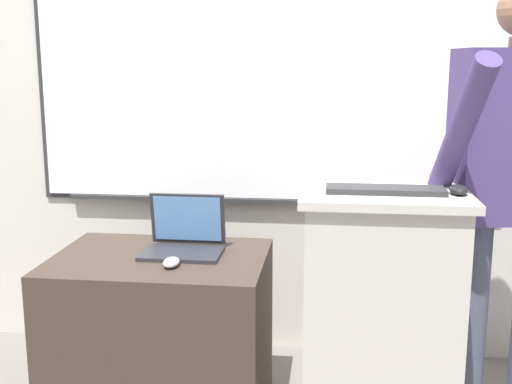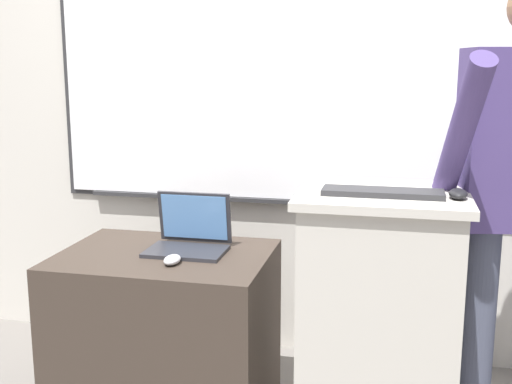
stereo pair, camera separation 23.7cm
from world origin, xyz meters
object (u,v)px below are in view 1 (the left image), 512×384
Objects in this scene: laptop at (185,236)px; wireless_keyboard at (385,190)px; computer_mouse_by_keyboard at (458,190)px; lectern_podium at (379,320)px; person_presenter at (511,182)px; computer_mouse_by_laptop at (171,262)px; side_desk at (162,337)px.

wireless_keyboard reaches higher than laptop.
computer_mouse_by_keyboard reaches higher than laptop.
wireless_keyboard reaches higher than lectern_podium.
person_presenter is at bearing 20.95° from lectern_podium.
person_presenter reaches higher than computer_mouse_by_laptop.
lectern_podium is 3.17× the size of laptop.
lectern_podium is 0.72m from person_presenter.
lectern_podium reaches higher than side_desk.
computer_mouse_by_laptop is (-0.00, -0.20, -0.05)m from laptop.
lectern_podium is 0.88m from side_desk.
side_desk is at bearing 122.73° from computer_mouse_by_laptop.
lectern_podium is at bearing -6.53° from side_desk.
side_desk is at bearing -137.63° from laptop.
wireless_keyboard is 4.08× the size of computer_mouse_by_laptop.
lectern_podium reaches higher than laptop.
computer_mouse_by_keyboard is at bearing -2.29° from computer_mouse_by_laptop.
person_presenter is at bearing 0.39° from laptop.
side_desk is 2.68× the size of laptop.
person_presenter is at bearing 9.58° from computer_mouse_by_laptop.
computer_mouse_by_keyboard reaches higher than lectern_podium.
laptop is at bearing 167.13° from lectern_podium.
lectern_podium is 10.01× the size of computer_mouse_by_laptop.
computer_mouse_by_keyboard reaches higher than side_desk.
side_desk is at bearing 171.40° from computer_mouse_by_keyboard.
side_desk is 8.44× the size of computer_mouse_by_laptop.
laptop is 3.16× the size of computer_mouse_by_keyboard.
person_presenter is 17.26× the size of computer_mouse_by_keyboard.
side_desk is 1.50m from person_presenter.
lectern_podium is 0.80m from computer_mouse_by_laptop.
person_presenter is 1.28m from laptop.
computer_mouse_by_keyboard is (1.02, -0.04, 0.31)m from computer_mouse_by_laptop.
computer_mouse_by_keyboard is at bearing -144.53° from person_presenter.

